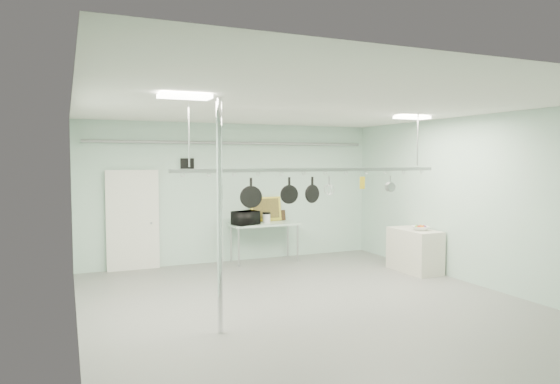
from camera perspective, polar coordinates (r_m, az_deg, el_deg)
name	(u,v)px	position (r m, az deg, el deg)	size (l,w,h in m)	color
floor	(312,306)	(8.27, 3.62, -12.92)	(8.00, 8.00, 0.00)	gray
ceiling	(312,107)	(7.97, 3.72, 9.63)	(7.00, 8.00, 0.02)	silver
back_wall	(234,193)	(11.65, -5.26, -0.08)	(7.00, 0.02, 3.20)	#A2C2B5
right_wall	(478,201)	(10.04, 21.73, -0.94)	(0.02, 8.00, 3.20)	#A2C2B5
door	(133,221)	(11.16, -16.48, -3.22)	(1.10, 0.10, 2.20)	silver
wall_vent	(187,165)	(11.32, -10.56, 3.05)	(0.30, 0.04, 0.30)	black
conduit_pipe	(235,143)	(11.55, -5.15, 5.59)	(0.07, 0.07, 6.60)	gray
chrome_pole	(220,217)	(6.78, -6.91, -2.80)	(0.08, 0.08, 3.20)	silver
prep_table	(264,226)	(11.56, -1.80, -3.92)	(1.60, 0.70, 0.91)	silver
side_cabinet	(415,250)	(10.99, 15.12, -6.46)	(0.60, 1.20, 0.90)	beige
pot_rack	(315,168)	(8.29, 3.98, 2.75)	(4.80, 0.06, 1.00)	#B7B7BC
light_panel_left	(185,96)	(6.47, -10.84, 10.69)	(0.65, 0.30, 0.05)	white
light_panel_right	(412,117)	(9.77, 14.85, 8.25)	(0.65, 0.30, 0.05)	white
microwave	(246,218)	(11.24, -3.95, -2.98)	(0.56, 0.38, 0.31)	black
coffee_canister	(266,218)	(11.60, -1.56, -3.02)	(0.18, 0.18, 0.21)	silver
painting_large	(266,209)	(11.86, -1.63, -1.97)	(0.78, 0.05, 0.58)	gold
painting_small	(279,215)	(12.01, -0.06, -2.69)	(0.30, 0.04, 0.25)	black
fruit_bowl	(421,228)	(10.78, 15.77, -4.02)	(0.36, 0.36, 0.09)	white
skillet_left	(251,192)	(7.85, -3.34, -0.03)	(0.35, 0.06, 0.46)	black
skillet_mid	(289,190)	(8.10, 1.06, 0.24)	(0.30, 0.06, 0.42)	black
skillet_right	(312,189)	(8.28, 3.70, 0.30)	(0.31, 0.06, 0.42)	black
whisk	(329,186)	(8.43, 5.64, 0.67)	(0.18, 0.18, 0.33)	silver
grater	(362,183)	(8.76, 9.39, 1.06)	(0.10, 0.02, 0.23)	orange
saucepan	(390,184)	(9.09, 12.47, 0.94)	(0.17, 0.09, 0.29)	#ABAAAE
fruit_cluster	(421,226)	(10.78, 15.78, -3.81)	(0.24, 0.24, 0.09)	#AE2610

